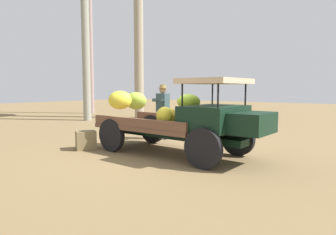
{
  "coord_description": "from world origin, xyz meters",
  "views": [
    {
      "loc": [
        4.48,
        -6.17,
        1.64
      ],
      "look_at": [
        -0.04,
        -0.04,
        0.91
      ],
      "focal_mm": 32.13,
      "sensor_mm": 36.0,
      "label": 1
    }
  ],
  "objects": [
    {
      "name": "ground_plane",
      "position": [
        0.0,
        0.0,
        0.0
      ],
      "size": [
        60.0,
        60.0,
        0.0
      ],
      "primitive_type": "plane",
      "color": "olive"
    },
    {
      "name": "truck",
      "position": [
        0.51,
        -0.05,
        0.92
      ],
      "size": [
        4.52,
        1.88,
        1.87
      ],
      "rotation": [
        0.0,
        0.0,
        -0.04
      ],
      "color": "black",
      "rests_on": "ground"
    },
    {
      "name": "farmer",
      "position": [
        -1.44,
        1.55,
        1.01
      ],
      "size": [
        0.52,
        0.48,
        1.77
      ],
      "rotation": [
        0.0,
        0.0,
        -1.7
      ],
      "color": "#54576E",
      "rests_on": "ground"
    },
    {
      "name": "wooden_crate",
      "position": [
        -2.1,
        -1.02,
        0.25
      ],
      "size": [
        0.66,
        0.67,
        0.5
      ],
      "primitive_type": "cube",
      "rotation": [
        0.0,
        0.0,
        2.6
      ],
      "color": "olive",
      "rests_on": "ground"
    },
    {
      "name": "loose_banana_bunch",
      "position": [
        -1.43,
        2.36,
        0.17
      ],
      "size": [
        0.52,
        0.35,
        0.36
      ],
      "primitive_type": "ellipsoid",
      "rotation": [
        0.0,
        0.03,
        3.09
      ],
      "color": "yellow",
      "rests_on": "ground"
    }
  ]
}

